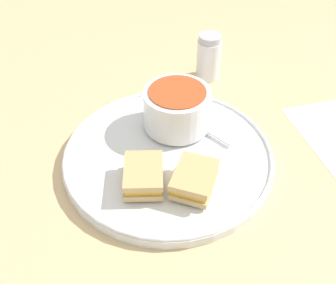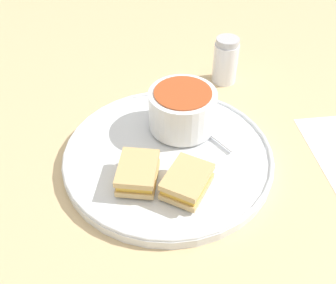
{
  "view_description": "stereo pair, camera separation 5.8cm",
  "coord_description": "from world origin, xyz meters",
  "views": [
    {
      "loc": [
        0.42,
        0.1,
        0.43
      ],
      "look_at": [
        0.0,
        0.0,
        0.04
      ],
      "focal_mm": 42.0,
      "sensor_mm": 36.0,
      "label": 1
    },
    {
      "loc": [
        0.4,
        0.15,
        0.43
      ],
      "look_at": [
        0.0,
        0.0,
        0.04
      ],
      "focal_mm": 42.0,
      "sensor_mm": 36.0,
      "label": 2
    }
  ],
  "objects": [
    {
      "name": "ground_plane",
      "position": [
        0.0,
        0.0,
        0.0
      ],
      "size": [
        2.4,
        2.4,
        0.0
      ],
      "primitive_type": "plane",
      "color": "#D1B27F"
    },
    {
      "name": "plate",
      "position": [
        0.0,
        0.0,
        0.01
      ],
      "size": [
        0.32,
        0.32,
        0.02
      ],
      "color": "white",
      "rests_on": "ground_plane"
    },
    {
      "name": "soup_bowl",
      "position": [
        -0.06,
        -0.0,
        0.05
      ],
      "size": [
        0.11,
        0.11,
        0.07
      ],
      "color": "white",
      "rests_on": "plate"
    },
    {
      "name": "spoon",
      "position": [
        -0.07,
        0.03,
        0.02
      ],
      "size": [
        0.07,
        0.1,
        0.01
      ],
      "rotation": [
        0.0,
        0.0,
        4.16
      ],
      "color": "silver",
      "rests_on": "plate"
    },
    {
      "name": "sandwich_half_near",
      "position": [
        0.07,
        -0.02,
        0.03
      ],
      "size": [
        0.08,
        0.07,
        0.03
      ],
      "rotation": [
        0.0,
        0.0,
        0.25
      ],
      "color": "tan",
      "rests_on": "plate"
    },
    {
      "name": "sandwich_half_far",
      "position": [
        0.06,
        0.05,
        0.03
      ],
      "size": [
        0.08,
        0.06,
        0.03
      ],
      "rotation": [
        0.0,
        0.0,
        -0.1
      ],
      "color": "tan",
      "rests_on": "plate"
    },
    {
      "name": "salt_shaker",
      "position": [
        -0.25,
        0.02,
        0.04
      ],
      "size": [
        0.05,
        0.05,
        0.09
      ],
      "color": "silver",
      "rests_on": "ground_plane"
    }
  ]
}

